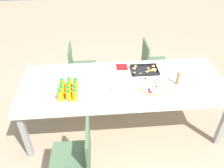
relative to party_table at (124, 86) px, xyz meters
The scene contains 22 objects.
ground_plane 0.68m from the party_table, ahead, with size 12.00×12.00×0.00m, color tan.
party_table is the anchor object (origin of this frame).
chair_near_left 1.02m from the party_table, 123.97° to the right, with size 0.41×0.41×0.83m.
chair_far_right 1.04m from the party_table, 56.06° to the left, with size 0.40×0.40×0.83m.
chair_far_left 1.03m from the party_table, 125.97° to the left, with size 0.40×0.40×0.83m.
juice_bottle_0 0.79m from the party_table, 159.89° to the right, with size 0.06×0.06×0.15m.
juice_bottle_1 0.71m from the party_table, 156.88° to the right, with size 0.06×0.06×0.14m.
juice_bottle_2 0.65m from the party_table, 154.33° to the right, with size 0.06×0.06×0.15m.
juice_bottle_3 0.76m from the party_table, 164.47° to the right, with size 0.06×0.06×0.15m.
juice_bottle_4 0.69m from the party_table, 163.04° to the right, with size 0.06×0.06×0.13m.
juice_bottle_5 0.63m from the party_table, 161.24° to the right, with size 0.06×0.06×0.14m.
juice_bottle_6 0.75m from the party_table, behind, with size 0.06×0.06×0.14m.
juice_bottle_7 0.68m from the party_table, 169.41° to the right, with size 0.06×0.06×0.14m.
juice_bottle_8 0.60m from the party_table, 168.37° to the right, with size 0.05×0.05×0.15m.
juice_bottle_9 0.74m from the party_table, behind, with size 0.06×0.06×0.14m.
juice_bottle_10 0.66m from the party_table, behind, with size 0.05×0.05×0.15m.
juice_bottle_11 0.59m from the party_table, behind, with size 0.06×0.06×0.14m.
fruit_pizza 0.37m from the party_table, 17.81° to the right, with size 0.36×0.36×0.05m.
snack_tray 0.40m from the party_table, 37.40° to the left, with size 0.36×0.25×0.04m.
plate_stack 0.15m from the party_table, 123.44° to the right, with size 0.17×0.17×0.03m.
napkin_stack 0.36m from the party_table, 86.80° to the left, with size 0.15×0.15×0.01m, color red.
cardboard_tube 0.67m from the party_table, ahead, with size 0.04×0.04×0.17m, color #9E7A56.
Camera 1 is at (-0.34, -2.25, 2.41)m, focal length 36.78 mm.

